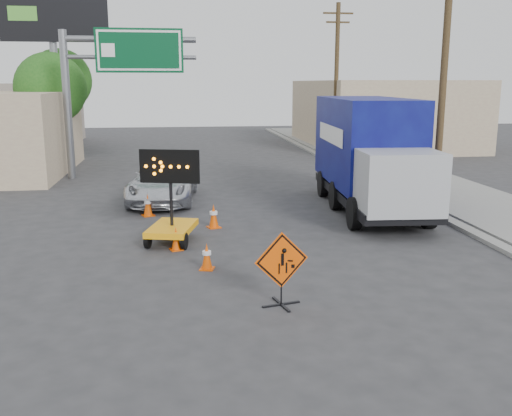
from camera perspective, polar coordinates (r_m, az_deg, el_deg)
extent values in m
plane|color=#2D2D30|center=(10.83, 0.86, -11.81)|extent=(100.00, 100.00, 0.00)
cube|color=gray|center=(26.61, 11.34, 2.68)|extent=(0.40, 60.00, 0.12)
cube|color=gray|center=(27.45, 15.89, 2.78)|extent=(4.00, 60.00, 0.15)
cube|color=#BEAD89|center=(42.38, 12.30, 9.23)|extent=(10.00, 14.00, 4.60)
cylinder|color=slate|center=(28.22, -18.34, 9.67)|extent=(0.36, 0.36, 6.80)
cylinder|color=slate|center=(27.90, -12.46, 16.15)|extent=(6.00, 0.28, 0.28)
cylinder|color=slate|center=(27.86, -12.38, 14.51)|extent=(6.00, 0.20, 0.20)
cube|color=#054020|center=(27.72, -11.58, 15.18)|extent=(4.00, 0.10, 2.00)
cube|color=silver|center=(27.65, -11.59, 15.18)|extent=(3.80, 0.01, 1.80)
cylinder|color=slate|center=(36.44, -19.38, 11.81)|extent=(0.44, 0.44, 9.00)
cube|color=silver|center=(36.46, -19.55, 17.80)|extent=(6.00, 0.25, 3.00)
cube|color=black|center=(36.31, -19.60, 17.82)|extent=(6.10, 0.04, 3.10)
cylinder|color=#4B3720|center=(21.93, 18.22, 11.95)|extent=(0.26, 0.26, 9.00)
cylinder|color=#4B3720|center=(35.08, 8.02, 12.38)|extent=(0.26, 0.26, 9.00)
cube|color=#4B3720|center=(35.30, 8.22, 18.72)|extent=(1.80, 0.10, 0.10)
cube|color=#4B3720|center=(35.25, 8.20, 17.92)|extent=(1.40, 0.10, 0.10)
cylinder|color=#4B3720|center=(32.54, -19.51, 6.73)|extent=(0.28, 0.28, 3.25)
sphere|color=#1B4E16|center=(32.42, -19.84, 11.22)|extent=(3.71, 3.71, 3.71)
cylinder|color=#4B3720|center=(40.55, -18.71, 8.01)|extent=(0.28, 0.28, 3.58)
sphere|color=#1B4E16|center=(40.46, -18.99, 11.99)|extent=(4.10, 4.10, 4.10)
cube|color=black|center=(11.81, 2.53, -9.60)|extent=(0.82, 0.24, 0.04)
cube|color=black|center=(11.81, 2.53, -9.60)|extent=(0.24, 0.82, 0.04)
cylinder|color=black|center=(11.70, 2.54, -8.23)|extent=(0.03, 0.03, 0.64)
cube|color=#E54C04|center=(11.49, 2.58, -5.23)|extent=(1.14, 0.29, 1.17)
cube|color=black|center=(11.49, 2.58, -5.23)|extent=(1.06, 0.25, 1.09)
cube|color=#FFA50E|center=(16.32, -8.39, -2.00)|extent=(1.56, 2.09, 0.17)
cylinder|color=black|center=(16.09, -8.51, 1.70)|extent=(0.09, 0.09, 2.05)
cube|color=black|center=(15.97, -8.59, 4.17)|extent=(1.65, 0.52, 0.93)
imported|color=silver|center=(22.02, -9.30, 2.48)|extent=(2.81, 5.29, 1.42)
cube|color=black|center=(20.58, 11.27, 1.43)|extent=(3.01, 8.29, 0.31)
cube|color=#07064C|center=(21.09, 10.75, 6.61)|extent=(2.98, 6.47, 3.05)
cube|color=#9EA0A5|center=(17.42, 14.88, 2.52)|extent=(2.46, 1.99, 1.83)
cube|color=#E54C04|center=(14.02, -4.92, -6.06)|extent=(0.41, 0.41, 0.03)
cone|color=#E54C04|center=(13.92, -4.94, -4.78)|extent=(0.26, 0.26, 0.63)
cylinder|color=silver|center=(13.90, -4.95, -4.48)|extent=(0.21, 0.21, 0.09)
cube|color=#E54C04|center=(15.68, -7.98, -4.12)|extent=(0.41, 0.41, 0.03)
cone|color=#E54C04|center=(15.59, -8.01, -2.98)|extent=(0.26, 0.26, 0.62)
cylinder|color=silver|center=(15.57, -8.02, -2.72)|extent=(0.21, 0.21, 0.09)
cube|color=#E54C04|center=(17.94, -4.24, -1.91)|extent=(0.48, 0.48, 0.03)
cone|color=#E54C04|center=(17.85, -4.26, -0.75)|extent=(0.30, 0.30, 0.72)
cylinder|color=silver|center=(17.83, -4.27, -0.48)|extent=(0.24, 0.24, 0.11)
cube|color=#E54C04|center=(19.81, -10.73, -0.73)|extent=(0.50, 0.50, 0.03)
cone|color=#E54C04|center=(19.72, -10.77, 0.36)|extent=(0.30, 0.30, 0.73)
cylinder|color=silver|center=(19.71, -10.78, 0.60)|extent=(0.25, 0.25, 0.11)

